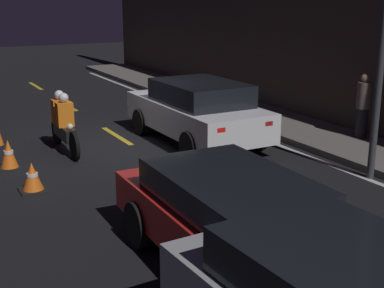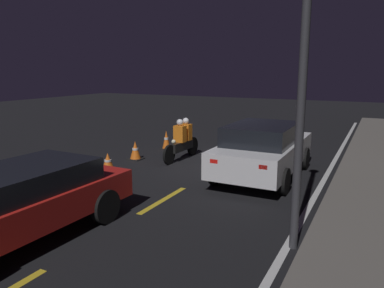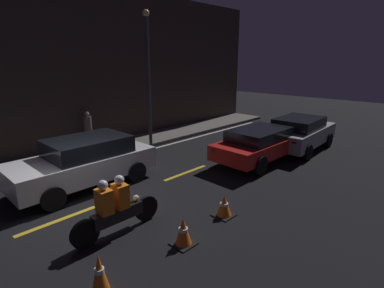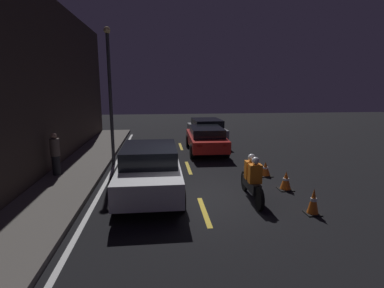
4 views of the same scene
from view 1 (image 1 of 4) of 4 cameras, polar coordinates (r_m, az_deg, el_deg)
ground_plane at (r=13.04m, az=-6.45°, el=-0.11°), size 56.00×56.00×0.00m
raised_curb at (r=15.17m, az=9.04°, el=2.32°), size 28.00×2.03×0.15m
lane_dash_a at (r=22.43m, az=-16.34°, el=5.97°), size 2.00×0.14×0.01m
lane_dash_b at (r=18.12m, az=-13.14°, el=4.03°), size 2.00×0.14×0.01m
lane_dash_c at (r=13.94m, az=-8.03°, el=0.88°), size 2.00×0.14×0.01m
lane_dash_d at (r=10.04m, az=1.25°, el=-4.83°), size 2.00×0.14×0.01m
lane_solid_kerb at (r=14.47m, az=5.05°, el=1.51°), size 25.20×0.14×0.01m
sedan_white at (r=13.00m, az=0.55°, el=3.64°), size 4.30×2.00×1.53m
taxi_red at (r=6.86m, az=4.91°, el=-8.30°), size 4.48×1.95×1.32m
motorcycle at (r=12.69m, az=-13.55°, el=2.15°), size 2.23×0.37×1.39m
traffic_cone_mid at (r=11.76m, az=-18.98°, el=-1.07°), size 0.47×0.47×0.63m
traffic_cone_far at (r=10.30m, az=-16.66°, el=-3.41°), size 0.50×0.50×0.55m
pedestrian at (r=13.55m, az=17.79°, el=3.93°), size 0.34×0.34×1.57m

